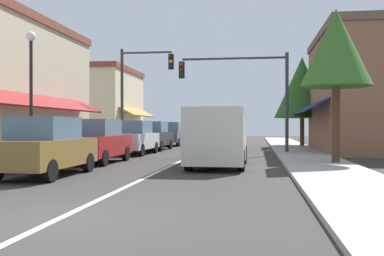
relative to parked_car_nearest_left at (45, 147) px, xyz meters
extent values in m
plane|color=#33302D|center=(3.04, 12.21, -0.88)|extent=(80.00, 80.00, 0.00)
cube|color=gray|center=(-2.46, 12.21, -0.82)|extent=(2.60, 56.00, 0.12)
cube|color=#A39E99|center=(8.54, 12.21, -0.82)|extent=(2.60, 56.00, 0.12)
cube|color=silver|center=(3.04, 12.21, -0.88)|extent=(0.14, 52.00, 0.01)
cube|color=slate|center=(-3.82, 6.21, 0.52)|extent=(0.08, 10.64, 1.80)
cube|color=maroon|center=(-3.21, 6.21, 1.72)|extent=(1.27, 11.76, 0.73)
cube|color=slate|center=(-3.82, 9.29, 3.66)|extent=(0.08, 1.10, 1.30)
cube|color=#8E5B42|center=(11.90, 14.21, 2.35)|extent=(4.11, 10.00, 6.46)
cube|color=brown|center=(11.90, 14.21, 5.78)|extent=(4.31, 10.20, 0.40)
cube|color=slate|center=(9.90, 14.21, 0.52)|extent=(0.08, 7.60, 1.80)
cube|color=navy|center=(9.29, 14.21, 1.72)|extent=(1.27, 8.40, 0.73)
cube|color=slate|center=(9.90, 12.01, 3.77)|extent=(0.08, 1.10, 1.30)
cube|color=slate|center=(9.90, 16.41, 3.77)|extent=(0.08, 1.10, 1.30)
cube|color=beige|center=(-6.30, 22.21, 1.99)|extent=(5.08, 8.00, 5.73)
cube|color=brown|center=(-6.30, 22.21, 5.05)|extent=(5.28, 8.20, 0.40)
cube|color=slate|center=(-3.82, 22.21, 0.52)|extent=(0.08, 6.08, 1.80)
cube|color=olive|center=(-3.21, 22.21, 1.72)|extent=(1.27, 6.72, 0.73)
cube|color=slate|center=(-3.82, 20.45, 3.25)|extent=(0.08, 1.10, 1.30)
cube|color=slate|center=(-3.82, 23.97, 3.25)|extent=(0.08, 1.10, 1.30)
cube|color=brown|center=(0.00, 0.03, -0.17)|extent=(1.72, 4.10, 0.80)
cube|color=slate|center=(0.00, -0.07, 0.56)|extent=(1.52, 2.00, 0.66)
cylinder|color=black|center=(-0.79, 1.38, -0.57)|extent=(0.20, 0.62, 0.62)
cylinder|color=black|center=(0.79, 1.38, -0.57)|extent=(0.20, 0.62, 0.62)
cylinder|color=black|center=(0.79, -1.33, -0.57)|extent=(0.20, 0.62, 0.62)
cube|color=maroon|center=(-0.14, 4.68, -0.17)|extent=(1.78, 4.12, 0.80)
cube|color=slate|center=(-0.14, 4.58, 0.56)|extent=(1.55, 2.02, 0.66)
cylinder|color=black|center=(-0.92, 6.05, -0.57)|extent=(0.21, 0.62, 0.62)
cylinder|color=black|center=(0.67, 6.03, -0.57)|extent=(0.21, 0.62, 0.62)
cylinder|color=black|center=(-0.95, 3.34, -0.57)|extent=(0.21, 0.62, 0.62)
cylinder|color=black|center=(0.63, 3.32, -0.57)|extent=(0.21, 0.62, 0.62)
cube|color=#B7BABF|center=(-0.10, 10.06, -0.17)|extent=(1.83, 4.15, 0.80)
cube|color=slate|center=(-0.10, 9.96, 0.56)|extent=(1.57, 2.04, 0.66)
cylinder|color=black|center=(-0.85, 11.43, -0.57)|extent=(0.22, 0.63, 0.62)
cylinder|color=black|center=(0.73, 11.39, -0.57)|extent=(0.22, 0.63, 0.62)
cylinder|color=black|center=(-0.93, 8.73, -0.57)|extent=(0.22, 0.63, 0.62)
cylinder|color=black|center=(0.66, 8.68, -0.57)|extent=(0.22, 0.63, 0.62)
cube|color=black|center=(-0.09, 14.38, -0.17)|extent=(1.78, 4.12, 0.80)
cube|color=slate|center=(-0.09, 14.28, 0.56)|extent=(1.55, 2.02, 0.66)
cylinder|color=black|center=(-0.86, 15.74, -0.57)|extent=(0.21, 0.62, 0.62)
cylinder|color=black|center=(0.72, 15.72, -0.57)|extent=(0.21, 0.62, 0.62)
cylinder|color=black|center=(-0.90, 13.04, -0.57)|extent=(0.21, 0.62, 0.62)
cylinder|color=black|center=(0.68, 13.01, -0.57)|extent=(0.21, 0.62, 0.62)
cube|color=#4C5156|center=(-0.10, 20.31, -0.17)|extent=(1.77, 4.12, 0.80)
cube|color=slate|center=(-0.10, 20.21, 0.56)|extent=(1.54, 2.02, 0.66)
cylinder|color=black|center=(-0.88, 21.67, -0.57)|extent=(0.21, 0.62, 0.62)
cylinder|color=black|center=(0.70, 21.65, -0.57)|extent=(0.21, 0.62, 0.62)
cylinder|color=black|center=(-0.91, 18.96, -0.57)|extent=(0.21, 0.62, 0.62)
cylinder|color=black|center=(0.67, 18.94, -0.57)|extent=(0.21, 0.62, 0.62)
cube|color=beige|center=(4.85, 3.86, 0.29)|extent=(1.97, 5.00, 1.90)
cube|color=slate|center=(4.85, 6.26, 0.72)|extent=(1.73, 0.28, 0.84)
cube|color=black|center=(4.85, 6.44, -0.40)|extent=(1.86, 0.20, 0.24)
cylinder|color=black|center=(3.97, 5.41, -0.52)|extent=(0.24, 0.72, 0.72)
cylinder|color=black|center=(5.73, 5.41, -0.52)|extent=(0.24, 0.72, 0.72)
cylinder|color=black|center=(3.96, 2.31, -0.52)|extent=(0.24, 0.72, 0.72)
cylinder|color=black|center=(5.73, 2.31, -0.52)|extent=(0.24, 0.72, 0.72)
cylinder|color=#333333|center=(7.84, 11.50, 1.81)|extent=(0.18, 0.18, 5.38)
cylinder|color=#333333|center=(5.03, 11.50, 4.25)|extent=(5.61, 0.12, 0.12)
cube|color=black|center=(2.23, 11.32, 3.65)|extent=(0.30, 0.24, 0.90)
sphere|color=red|center=(2.23, 11.19, 3.93)|extent=(0.20, 0.20, 0.20)
sphere|color=#3D2D0C|center=(2.23, 11.19, 3.65)|extent=(0.20, 0.20, 0.20)
sphere|color=#0C3316|center=(2.23, 11.19, 3.37)|extent=(0.20, 0.20, 0.20)
cylinder|color=#333333|center=(-1.76, 13.35, 2.18)|extent=(0.18, 0.18, 6.12)
cylinder|color=#333333|center=(-0.24, 13.35, 4.99)|extent=(3.05, 0.12, 0.12)
cube|color=black|center=(1.28, 13.17, 4.39)|extent=(0.30, 0.24, 0.90)
sphere|color=#420F0F|center=(1.28, 13.04, 4.67)|extent=(0.20, 0.20, 0.20)
sphere|color=yellow|center=(1.28, 13.04, 4.39)|extent=(0.20, 0.20, 0.20)
sphere|color=#0C3316|center=(1.28, 13.04, 4.11)|extent=(0.20, 0.20, 0.20)
cylinder|color=black|center=(-1.97, 2.84, 1.43)|extent=(0.12, 0.12, 4.62)
sphere|color=white|center=(-1.97, 2.84, 3.92)|extent=(0.36, 0.36, 0.36)
cylinder|color=#4C331E|center=(9.23, 5.07, 0.83)|extent=(0.30, 0.30, 3.41)
cone|color=#386626|center=(9.23, 5.07, 3.61)|extent=(2.70, 2.70, 2.97)
cylinder|color=#4C331E|center=(9.43, 19.50, 0.44)|extent=(0.30, 0.30, 2.64)
cone|color=#285B21|center=(9.43, 19.50, 3.31)|extent=(3.89, 3.89, 4.28)
camera|label=1|loc=(6.22, -12.48, 0.64)|focal=41.60mm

